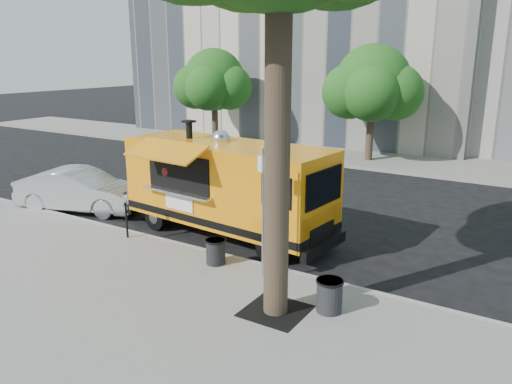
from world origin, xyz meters
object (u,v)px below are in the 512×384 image
far_tree_a (214,80)px  trash_bin_right (329,295)px  trash_bin_left (216,251)px  food_truck (226,185)px  sign_post (263,206)px  sedan (81,190)px  parking_meter (126,209)px  far_tree_b (373,83)px

far_tree_a → trash_bin_right: size_ratio=8.00×
trash_bin_left → food_truck: bearing=118.9°
sign_post → sedan: bearing=169.2°
far_tree_a → parking_meter: (7.00, -13.65, -2.79)m
trash_bin_right → food_truck: bearing=147.9°
trash_bin_left → trash_bin_right: trash_bin_right is taller
sign_post → trash_bin_right: bearing=-19.2°
trash_bin_right → trash_bin_left: bearing=167.6°
food_truck → sign_post: bearing=-34.8°
parking_meter → far_tree_b: bearing=81.9°
far_tree_a → food_truck: (9.03, -11.73, -2.26)m
far_tree_a → trash_bin_left: 17.46m
far_tree_a → trash_bin_left: bearing=-53.6°
far_tree_a → food_truck: far_tree_a is taller
sign_post → trash_bin_right: 2.46m
trash_bin_left → far_tree_b: bearing=94.7°
far_tree_b → sign_post: 14.61m
sign_post → parking_meter: size_ratio=2.25×
sedan → trash_bin_left: bearing=-119.3°
far_tree_b → trash_bin_left: 14.64m
far_tree_b → sign_post: size_ratio=1.83×
trash_bin_left → trash_bin_right: (3.32, -0.73, 0.03)m
far_tree_b → food_truck: (0.03, -12.13, -2.32)m
far_tree_a → sedan: bearing=-74.3°
far_tree_b → trash_bin_right: 15.94m
sign_post → sedan: 8.32m
parking_meter → trash_bin_left: (3.18, -0.15, -0.50)m
far_tree_b → trash_bin_right: bearing=-73.2°
food_truck → trash_bin_left: food_truck is taller
parking_meter → sign_post: bearing=-2.5°
food_truck → trash_bin_right: bearing=-26.8°
food_truck → sedan: (-5.57, -0.57, -0.81)m
far_tree_a → parking_meter: far_tree_a is taller
sign_post → sedan: size_ratio=0.69×
far_tree_b → trash_bin_left: (1.18, -14.20, -3.35)m
far_tree_a → far_tree_b: bearing=2.5°
food_truck → trash_bin_right: food_truck is taller
food_truck → trash_bin_left: bearing=-55.8°
parking_meter → trash_bin_left: size_ratio=2.16×
sign_post → food_truck: size_ratio=0.45×
food_truck → sedan: 5.66m
far_tree_b → sedan: (-5.54, -12.70, -3.12)m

